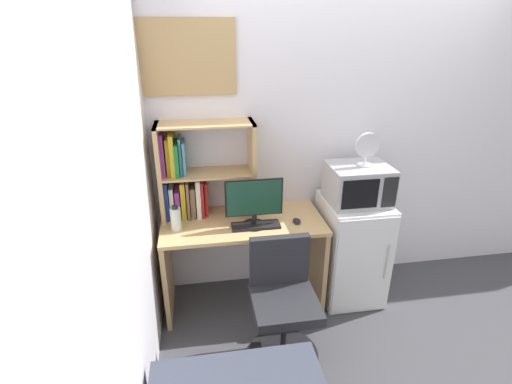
{
  "coord_description": "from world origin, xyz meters",
  "views": [
    {
      "loc": [
        -1.24,
        -2.91,
        2.16
      ],
      "look_at": [
        -0.82,
        -0.33,
        1.02
      ],
      "focal_mm": 26.84,
      "sensor_mm": 36.0,
      "label": 1
    }
  ],
  "objects_px": {
    "hutch_bookshelf": "(193,175)",
    "monitor": "(254,201)",
    "computer_mouse": "(297,221)",
    "mini_fridge": "(351,249)",
    "desk_fan": "(367,148)",
    "keyboard": "(256,225)",
    "microwave": "(358,184)",
    "wall_corkboard": "(183,57)",
    "water_bottle": "(176,219)",
    "desk_chair": "(283,309)"
  },
  "relations": [
    {
      "from": "mini_fridge",
      "to": "desk_fan",
      "type": "relative_size",
      "value": 3.42
    },
    {
      "from": "keyboard",
      "to": "water_bottle",
      "type": "height_order",
      "value": "water_bottle"
    },
    {
      "from": "water_bottle",
      "to": "desk_fan",
      "type": "xyz_separation_m",
      "value": [
        1.44,
        0.02,
        0.47
      ]
    },
    {
      "from": "hutch_bookshelf",
      "to": "computer_mouse",
      "type": "xyz_separation_m",
      "value": [
        0.77,
        -0.27,
        -0.32
      ]
    },
    {
      "from": "keyboard",
      "to": "computer_mouse",
      "type": "bearing_deg",
      "value": 2.1
    },
    {
      "from": "computer_mouse",
      "to": "microwave",
      "type": "height_order",
      "value": "microwave"
    },
    {
      "from": "wall_corkboard",
      "to": "desk_fan",
      "type": "bearing_deg",
      "value": -13.74
    },
    {
      "from": "wall_corkboard",
      "to": "mini_fridge",
      "type": "bearing_deg",
      "value": -13.98
    },
    {
      "from": "desk_chair",
      "to": "desk_fan",
      "type": "bearing_deg",
      "value": 37.22
    },
    {
      "from": "monitor",
      "to": "computer_mouse",
      "type": "xyz_separation_m",
      "value": [
        0.33,
        -0.01,
        -0.19
      ]
    },
    {
      "from": "keyboard",
      "to": "monitor",
      "type": "bearing_deg",
      "value": 119.6
    },
    {
      "from": "microwave",
      "to": "wall_corkboard",
      "type": "height_order",
      "value": "wall_corkboard"
    },
    {
      "from": "monitor",
      "to": "desk_chair",
      "type": "distance_m",
      "value": 0.78
    },
    {
      "from": "mini_fridge",
      "to": "wall_corkboard",
      "type": "xyz_separation_m",
      "value": [
        -1.28,
        0.32,
        1.51
      ]
    },
    {
      "from": "hutch_bookshelf",
      "to": "keyboard",
      "type": "xyz_separation_m",
      "value": [
        0.45,
        -0.28,
        -0.33
      ]
    },
    {
      "from": "monitor",
      "to": "microwave",
      "type": "relative_size",
      "value": 0.93
    },
    {
      "from": "microwave",
      "to": "wall_corkboard",
      "type": "distance_m",
      "value": 1.61
    },
    {
      "from": "desk_chair",
      "to": "computer_mouse",
      "type": "bearing_deg",
      "value": 66.97
    },
    {
      "from": "hutch_bookshelf",
      "to": "monitor",
      "type": "bearing_deg",
      "value": -31.22
    },
    {
      "from": "keyboard",
      "to": "desk_chair",
      "type": "bearing_deg",
      "value": -77.79
    },
    {
      "from": "monitor",
      "to": "mini_fridge",
      "type": "bearing_deg",
      "value": 4.18
    },
    {
      "from": "desk_fan",
      "to": "wall_corkboard",
      "type": "relative_size",
      "value": 0.35
    },
    {
      "from": "microwave",
      "to": "water_bottle",
      "type": "bearing_deg",
      "value": -178.93
    },
    {
      "from": "desk_chair",
      "to": "wall_corkboard",
      "type": "height_order",
      "value": "wall_corkboard"
    },
    {
      "from": "computer_mouse",
      "to": "desk_fan",
      "type": "distance_m",
      "value": 0.76
    },
    {
      "from": "keyboard",
      "to": "mini_fridge",
      "type": "xyz_separation_m",
      "value": [
        0.82,
        0.08,
        -0.34
      ]
    },
    {
      "from": "computer_mouse",
      "to": "microwave",
      "type": "relative_size",
      "value": 0.19
    },
    {
      "from": "water_bottle",
      "to": "desk_fan",
      "type": "bearing_deg",
      "value": 0.8
    },
    {
      "from": "monitor",
      "to": "wall_corkboard",
      "type": "xyz_separation_m",
      "value": [
        -0.45,
        0.38,
        0.98
      ]
    },
    {
      "from": "keyboard",
      "to": "mini_fridge",
      "type": "distance_m",
      "value": 0.89
    },
    {
      "from": "microwave",
      "to": "hutch_bookshelf",
      "type": "bearing_deg",
      "value": 170.98
    },
    {
      "from": "desk_fan",
      "to": "mini_fridge",
      "type": "bearing_deg",
      "value": 175.16
    },
    {
      "from": "water_bottle",
      "to": "mini_fridge",
      "type": "height_order",
      "value": "water_bottle"
    },
    {
      "from": "microwave",
      "to": "desk_chair",
      "type": "xyz_separation_m",
      "value": [
        -0.71,
        -0.57,
        -0.64
      ]
    },
    {
      "from": "hutch_bookshelf",
      "to": "computer_mouse",
      "type": "bearing_deg",
      "value": -19.39
    },
    {
      "from": "monitor",
      "to": "desk_chair",
      "type": "relative_size",
      "value": 0.49
    },
    {
      "from": "mini_fridge",
      "to": "microwave",
      "type": "relative_size",
      "value": 1.91
    },
    {
      "from": "mini_fridge",
      "to": "desk_fan",
      "type": "height_order",
      "value": "desk_fan"
    },
    {
      "from": "desk_fan",
      "to": "wall_corkboard",
      "type": "bearing_deg",
      "value": 166.26
    },
    {
      "from": "computer_mouse",
      "to": "desk_fan",
      "type": "bearing_deg",
      "value": 6.77
    },
    {
      "from": "desk_chair",
      "to": "wall_corkboard",
      "type": "distance_m",
      "value": 1.88
    },
    {
      "from": "keyboard",
      "to": "wall_corkboard",
      "type": "xyz_separation_m",
      "value": [
        -0.46,
        0.4,
        1.18
      ]
    },
    {
      "from": "computer_mouse",
      "to": "mini_fridge",
      "type": "height_order",
      "value": "mini_fridge"
    },
    {
      "from": "hutch_bookshelf",
      "to": "desk_chair",
      "type": "height_order",
      "value": "hutch_bookshelf"
    },
    {
      "from": "wall_corkboard",
      "to": "desk_chair",
      "type": "bearing_deg",
      "value": -57.67
    },
    {
      "from": "mini_fridge",
      "to": "desk_fan",
      "type": "distance_m",
      "value": 0.88
    },
    {
      "from": "computer_mouse",
      "to": "wall_corkboard",
      "type": "xyz_separation_m",
      "value": [
        -0.78,
        0.38,
        1.17
      ]
    },
    {
      "from": "hutch_bookshelf",
      "to": "water_bottle",
      "type": "bearing_deg",
      "value": -121.77
    },
    {
      "from": "hutch_bookshelf",
      "to": "water_bottle",
      "type": "distance_m",
      "value": 0.37
    },
    {
      "from": "hutch_bookshelf",
      "to": "mini_fridge",
      "type": "distance_m",
      "value": 1.45
    }
  ]
}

